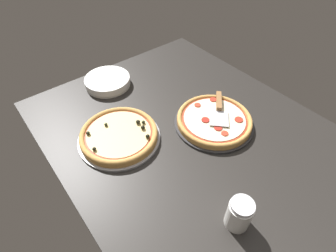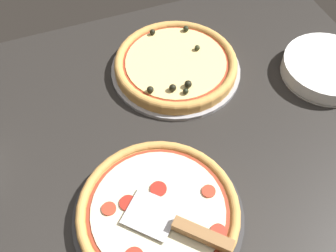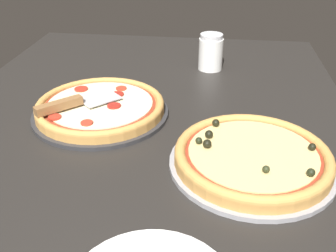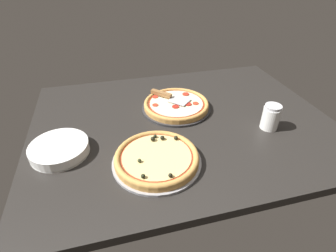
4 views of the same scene
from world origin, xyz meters
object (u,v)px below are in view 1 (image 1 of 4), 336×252
at_px(pizza_front, 214,120).
at_px(parmesan_shaker, 239,214).
at_px(serving_spatula, 219,105).
at_px(plate_stack, 108,81).
at_px(pizza_back, 119,134).

distance_m(pizza_front, parmesan_shaker, 0.44).
relative_size(serving_spatula, plate_stack, 0.82).
bearing_deg(pizza_front, plate_stack, 21.86).
distance_m(pizza_back, plate_stack, 0.38).
distance_m(pizza_back, parmesan_shaker, 0.54).
xyz_separation_m(pizza_front, serving_spatula, (0.04, -0.06, 0.02)).
bearing_deg(serving_spatula, parmesan_shaker, 140.12).
height_order(pizza_front, plate_stack, plate_stack).
bearing_deg(serving_spatula, plate_stack, 29.23).
distance_m(pizza_front, serving_spatula, 0.08).
bearing_deg(pizza_back, serving_spatula, -108.46).
height_order(pizza_front, serving_spatula, serving_spatula).
distance_m(plate_stack, parmesan_shaker, 0.88).
relative_size(pizza_back, plate_stack, 1.40).
xyz_separation_m(serving_spatula, plate_stack, (0.49, 0.27, -0.03)).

